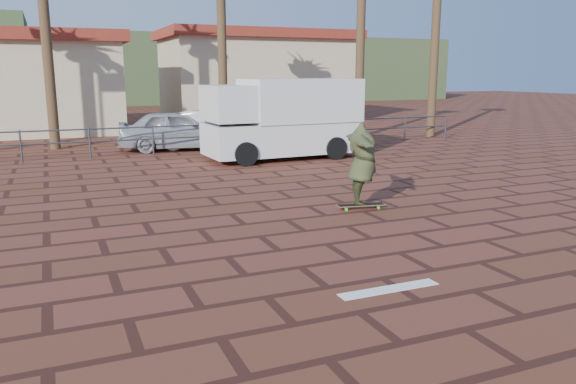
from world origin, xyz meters
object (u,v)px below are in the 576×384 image
Objects in this scene: skateboarder at (362,164)px; car_silver at (178,130)px; car_white at (209,130)px; campervan at (283,117)px; longboard at (361,205)px.

skateboarder reaches higher than car_silver.
skateboarder is 10.31m from car_white.
skateboarder is at bearing -102.00° from campervan.
skateboarder is 7.13m from campervan.
skateboarder is at bearing -161.73° from car_silver.
skateboarder is at bearing -135.72° from longboard.
longboard is 0.85m from skateboarder.
car_white is at bearing 19.59° from skateboarder.
skateboarder is at bearing -161.62° from car_white.
skateboarder is 0.50× the size of car_white.
car_white reaches higher than longboard.
longboard is 0.24× the size of car_silver.
car_silver is (-2.67, 3.29, -0.61)m from campervan.
car_silver is at bearing 126.70° from campervan.
longboard is 0.50× the size of skateboarder.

